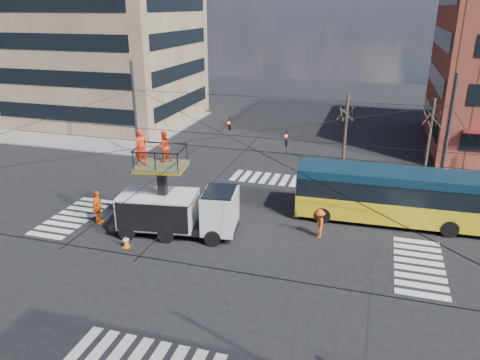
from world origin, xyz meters
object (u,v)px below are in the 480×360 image
city_bus (390,195)px  flagger (319,223)px  traffic_cone (126,241)px  worker_ground (98,207)px  utility_truck (177,201)px

city_bus → flagger: 4.93m
city_bus → flagger: (-3.67, -3.17, -0.89)m
traffic_cone → worker_ground: worker_ground is taller
city_bus → flagger: size_ratio=6.60×
flagger → traffic_cone: bearing=-82.2°
flagger → city_bus: bearing=115.4°
traffic_cone → flagger: 10.57m
utility_truck → city_bus: bearing=15.3°
traffic_cone → city_bus: bearing=28.7°
traffic_cone → flagger: (9.71, 4.16, 0.49)m
utility_truck → worker_ground: bearing=173.4°
utility_truck → worker_ground: size_ratio=3.53×
utility_truck → traffic_cone: bearing=-139.8°
traffic_cone → worker_ground: 3.77m
city_bus → traffic_cone: bearing=-153.2°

